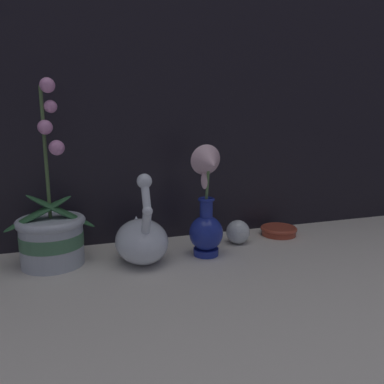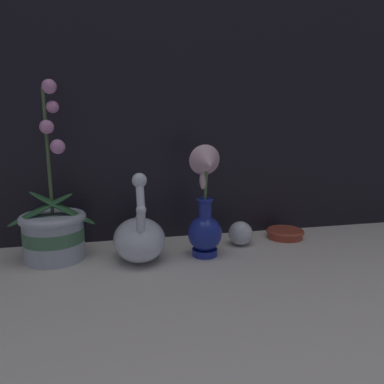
% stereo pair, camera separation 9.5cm
% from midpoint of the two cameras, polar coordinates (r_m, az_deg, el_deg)
% --- Properties ---
extents(ground_plane, '(2.80, 2.80, 0.00)m').
position_cam_midpoint_polar(ground_plane, '(0.87, -2.03, -11.87)').
color(ground_plane, beige).
extents(window_backdrop, '(2.80, 0.03, 1.20)m').
position_cam_midpoint_polar(window_backdrop, '(1.10, -6.63, 24.61)').
color(window_backdrop, black).
rests_on(window_backdrop, ground_plane).
extents(orchid_potted_plant, '(0.21, 0.16, 0.43)m').
position_cam_midpoint_polar(orchid_potted_plant, '(0.96, -23.33, -5.78)').
color(orchid_potted_plant, '#B2BCCC').
rests_on(orchid_potted_plant, ground_plane).
extents(swan_figurine, '(0.13, 0.19, 0.22)m').
position_cam_midpoint_polar(swan_figurine, '(0.92, -10.71, -6.99)').
color(swan_figurine, silver).
rests_on(swan_figurine, ground_plane).
extents(blue_vase, '(0.09, 0.10, 0.28)m').
position_cam_midpoint_polar(blue_vase, '(0.93, -0.62, -3.02)').
color(blue_vase, navy).
rests_on(blue_vase, ground_plane).
extents(glass_sphere, '(0.07, 0.07, 0.07)m').
position_cam_midpoint_polar(glass_sphere, '(1.04, 4.42, -6.11)').
color(glass_sphere, silver).
rests_on(glass_sphere, ground_plane).
extents(amber_dish, '(0.11, 0.11, 0.03)m').
position_cam_midpoint_polar(amber_dish, '(1.14, 10.75, -5.76)').
color(amber_dish, '#A8422D').
rests_on(amber_dish, ground_plane).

